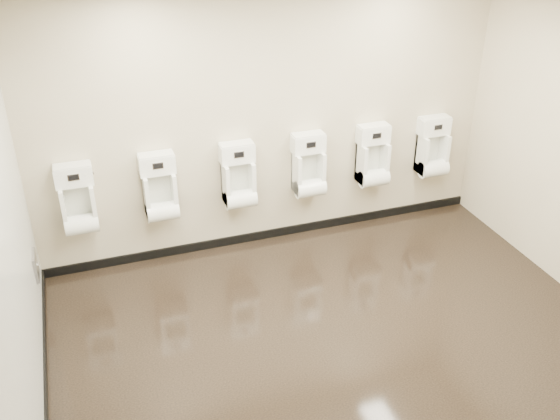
# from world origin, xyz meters

# --- Properties ---
(ground) EXTENTS (5.00, 3.50, 0.00)m
(ground) POSITION_xyz_m (0.00, 0.00, 0.00)
(ground) COLOR black
(ground) RESTS_ON ground
(ceiling) EXTENTS (5.00, 3.50, 0.00)m
(ceiling) POSITION_xyz_m (0.00, 0.00, 2.80)
(ceiling) COLOR white
(back_wall) EXTENTS (5.00, 0.02, 2.80)m
(back_wall) POSITION_xyz_m (0.00, 1.75, 1.40)
(back_wall) COLOR #BDB296
(back_wall) RESTS_ON ground
(front_wall) EXTENTS (5.00, 0.02, 2.80)m
(front_wall) POSITION_xyz_m (0.00, -1.75, 1.40)
(front_wall) COLOR #BDB296
(front_wall) RESTS_ON ground
(left_wall) EXTENTS (0.02, 3.50, 2.80)m
(left_wall) POSITION_xyz_m (-2.50, 0.00, 1.40)
(left_wall) COLOR #BDB296
(left_wall) RESTS_ON ground
(tile_overlay_left) EXTENTS (0.01, 3.50, 2.80)m
(tile_overlay_left) POSITION_xyz_m (-2.50, 0.00, 1.40)
(tile_overlay_left) COLOR silver
(tile_overlay_left) RESTS_ON ground
(skirting_back) EXTENTS (5.00, 0.02, 0.10)m
(skirting_back) POSITION_xyz_m (0.00, 1.74, 0.05)
(skirting_back) COLOR black
(skirting_back) RESTS_ON ground
(skirting_left) EXTENTS (0.02, 3.50, 0.10)m
(skirting_left) POSITION_xyz_m (-2.49, 0.00, 0.05)
(skirting_left) COLOR black
(skirting_left) RESTS_ON ground
(access_panel) EXTENTS (0.04, 0.25, 0.25)m
(access_panel) POSITION_xyz_m (-2.48, 1.20, 0.50)
(access_panel) COLOR #9E9EA3
(access_panel) RESTS_ON left_wall
(urinal_0) EXTENTS (0.37, 0.28, 0.69)m
(urinal_0) POSITION_xyz_m (-2.02, 1.63, 0.84)
(urinal_0) COLOR white
(urinal_0) RESTS_ON back_wall
(urinal_1) EXTENTS (0.37, 0.28, 0.69)m
(urinal_1) POSITION_xyz_m (-1.22, 1.63, 0.84)
(urinal_1) COLOR white
(urinal_1) RESTS_ON back_wall
(urinal_2) EXTENTS (0.37, 0.28, 0.69)m
(urinal_2) POSITION_xyz_m (-0.40, 1.63, 0.84)
(urinal_2) COLOR white
(urinal_2) RESTS_ON back_wall
(urinal_3) EXTENTS (0.37, 0.28, 0.69)m
(urinal_3) POSITION_xyz_m (0.39, 1.63, 0.84)
(urinal_3) COLOR white
(urinal_3) RESTS_ON back_wall
(urinal_4) EXTENTS (0.37, 0.28, 0.69)m
(urinal_4) POSITION_xyz_m (1.16, 1.63, 0.84)
(urinal_4) COLOR white
(urinal_4) RESTS_ON back_wall
(urinal_5) EXTENTS (0.37, 0.28, 0.69)m
(urinal_5) POSITION_xyz_m (1.93, 1.63, 0.84)
(urinal_5) COLOR white
(urinal_5) RESTS_ON back_wall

